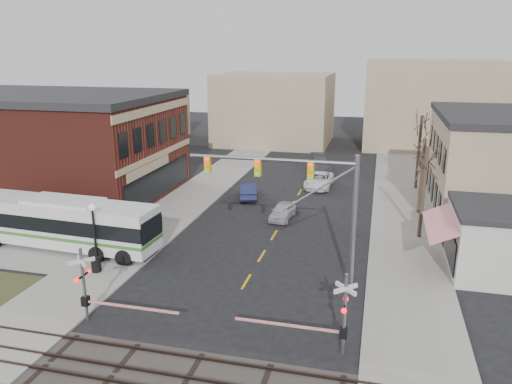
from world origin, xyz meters
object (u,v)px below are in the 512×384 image
at_px(rr_crossing_east, 335,314).
at_px(car_d, 320,164).
at_px(traffic_signal_mast, 307,193).
at_px(car_b, 248,190).
at_px(car_c, 319,180).
at_px(car_a, 283,211).
at_px(trash_bin, 96,265).
at_px(transit_bus, 66,223).
at_px(pedestrian_far, 138,224).
at_px(pedestrian_near, 118,244).
at_px(rr_crossing_west, 92,286).
at_px(street_lamp, 93,221).

distance_m(rr_crossing_east, car_d, 35.34).
height_order(traffic_signal_mast, car_b, traffic_signal_mast).
height_order(traffic_signal_mast, car_c, traffic_signal_mast).
relative_size(car_a, car_d, 0.66).
xyz_separation_m(rr_crossing_east, trash_bin, (-15.13, 4.92, -1.39)).
relative_size(transit_bus, pedestrian_far, 8.02).
height_order(transit_bus, pedestrian_near, transit_bus).
bearing_deg(transit_bus, car_b, 59.34).
height_order(traffic_signal_mast, pedestrian_far, traffic_signal_mast).
height_order(rr_crossing_west, car_d, rr_crossing_west).
height_order(car_a, car_d, car_d).
xyz_separation_m(transit_bus, car_a, (13.32, 9.94, -1.26)).
xyz_separation_m(rr_crossing_west, pedestrian_near, (-2.77, 7.48, -0.93)).
bearing_deg(street_lamp, rr_crossing_west, -59.84).
distance_m(rr_crossing_west, car_d, 35.93).
bearing_deg(car_c, car_a, -97.37).
distance_m(transit_bus, trash_bin, 5.29).
xyz_separation_m(transit_bus, car_d, (14.24, 26.98, -1.07)).
height_order(car_d, pedestrian_near, pedestrian_near).
relative_size(rr_crossing_west, rr_crossing_east, 1.00).
height_order(car_a, pedestrian_near, pedestrian_near).
relative_size(rr_crossing_west, car_b, 1.28).
height_order(car_a, pedestrian_far, pedestrian_far).
xyz_separation_m(rr_crossing_west, car_b, (1.90, 23.35, -1.25)).
bearing_deg(rr_crossing_west, pedestrian_near, 110.30).
bearing_deg(street_lamp, pedestrian_near, 51.06).
bearing_deg(transit_bus, traffic_signal_mast, -5.42).
bearing_deg(rr_crossing_east, car_a, 108.19).
bearing_deg(pedestrian_far, car_a, -7.15).
height_order(street_lamp, car_b, street_lamp).
distance_m(car_b, pedestrian_far, 12.86).
distance_m(traffic_signal_mast, pedestrian_near, 13.44).
bearing_deg(rr_crossing_west, transit_bus, 130.77).
bearing_deg(pedestrian_far, car_b, 24.46).
distance_m(transit_bus, car_c, 25.31).
xyz_separation_m(rr_crossing_east, car_d, (-4.97, 34.98, -1.11)).
bearing_deg(trash_bin, traffic_signal_mast, 6.53).
relative_size(rr_crossing_west, pedestrian_near, 3.04).
relative_size(transit_bus, car_c, 2.54).
distance_m(street_lamp, car_b, 18.05).
xyz_separation_m(car_b, car_c, (6.03, 5.20, 0.01)).
bearing_deg(trash_bin, pedestrian_near, 84.45).
relative_size(traffic_signal_mast, trash_bin, 10.55).
xyz_separation_m(car_b, pedestrian_near, (-4.66, -15.88, 0.32)).
xyz_separation_m(traffic_signal_mast, car_a, (-3.57, 11.55, -5.06)).
bearing_deg(pedestrian_near, pedestrian_far, -4.55).
relative_size(traffic_signal_mast, car_a, 2.49).
relative_size(rr_crossing_west, car_d, 0.95).
bearing_deg(car_c, pedestrian_near, -115.06).
distance_m(street_lamp, trash_bin, 2.79).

